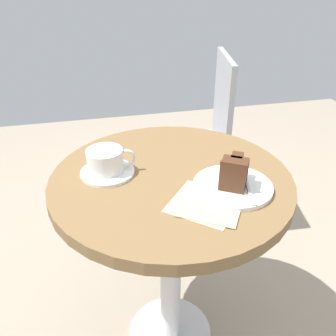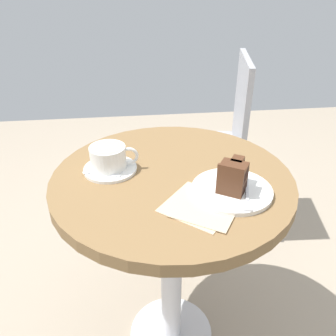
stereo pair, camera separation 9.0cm
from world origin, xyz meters
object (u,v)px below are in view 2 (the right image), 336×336
Objects in this scene: teaspoon at (96,173)px; coffee_cup at (109,157)px; saucer at (110,169)px; cafe_chair at (220,134)px; cake_slice at (233,177)px; cake_plate at (232,190)px; fork at (247,197)px; napkin at (202,206)px.

coffee_cup is at bearing -116.43° from teaspoon.
saucer is 0.80m from cafe_chair.
saucer is at bearing 153.77° from cake_slice.
cake_plate is 1.41× the size of fork.
napkin is (-0.09, -0.05, -0.00)m from cake_plate.
teaspoon is 0.31m from napkin.
cake_slice is (0.35, -0.12, 0.04)m from teaspoon.
fork is (0.03, -0.04, -0.04)m from cake_slice.
cake_plate is (0.35, -0.12, -0.00)m from teaspoon.
cafe_chair reaches higher than cake_slice.
saucer is 0.73× the size of cake_plate.
napkin is at bearing 166.64° from teaspoon.
saucer is 0.17× the size of cafe_chair.
cake_slice is at bearing -26.23° from saucer.
cafe_chair is at bearing -109.47° from teaspoon.
cake_slice is at bearing -128.44° from fork.
cake_plate is (0.31, -0.15, 0.00)m from saucer.
cake_slice is at bearing 29.88° from napkin.
cake_plate is (0.32, -0.15, -0.04)m from coffee_cup.
teaspoon is 0.71× the size of fork.
saucer is 0.35m from cake_slice.
coffee_cup is at bearing 154.54° from cake_plate.
cake_slice is (-0.00, -0.01, 0.04)m from cake_plate.
fork is (0.34, -0.19, 0.01)m from saucer.
napkin is 0.26× the size of cafe_chair.
saucer is 0.30m from napkin.
teaspoon is at bearing 161.71° from cake_plate.
coffee_cup reaches higher than cake_plate.
teaspoon is 0.50× the size of cake_plate.
cake_plate is at bearing -178.75° from teaspoon.
teaspoon is (-0.04, -0.03, -0.03)m from coffee_cup.
cake_slice reaches higher than saucer.
napkin is (-0.11, -0.01, -0.01)m from fork.
teaspoon reaches higher than napkin.
teaspoon is at bearing 147.10° from napkin.
cake_slice is 0.11m from napkin.
cafe_chair is at bearing -173.32° from fork.
teaspoon reaches higher than saucer.
coffee_cup is at bearing 153.59° from cake_slice.
teaspoon is 0.37m from cake_plate.
cake_plate is 0.04m from cake_slice.
napkin is at bearing -148.20° from cake_plate.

